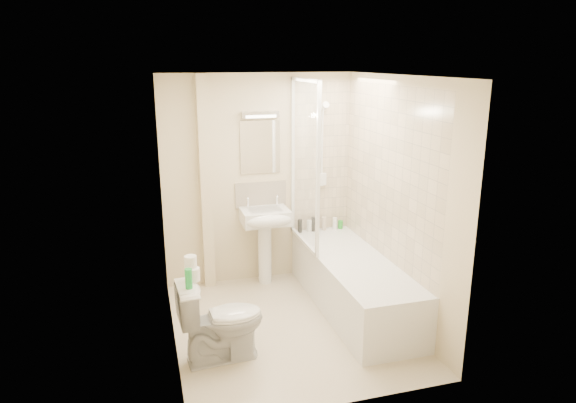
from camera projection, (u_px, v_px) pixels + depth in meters
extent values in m
plane|color=beige|center=(289.00, 326.00, 5.05)|extent=(2.50, 2.50, 0.00)
cube|color=beige|center=(259.00, 180.00, 5.89)|extent=(2.20, 0.02, 2.40)
cube|color=beige|center=(168.00, 219.00, 4.44)|extent=(0.02, 2.50, 2.40)
cube|color=beige|center=(397.00, 201.00, 5.03)|extent=(0.02, 2.50, 2.40)
cube|color=white|center=(289.00, 76.00, 4.41)|extent=(2.20, 2.50, 0.02)
cube|color=beige|center=(321.00, 157.00, 6.02)|extent=(0.70, 0.01, 1.75)
cube|color=beige|center=(388.00, 174.00, 5.15)|extent=(0.01, 2.10, 1.75)
cube|color=beige|center=(206.00, 185.00, 5.67)|extent=(0.12, 0.12, 2.40)
cube|color=beige|center=(261.00, 194.00, 5.93)|extent=(0.60, 0.02, 0.30)
cube|color=white|center=(260.00, 147.00, 5.78)|extent=(0.46, 0.01, 0.60)
cube|color=silver|center=(260.00, 114.00, 5.66)|extent=(0.42, 0.07, 0.07)
cube|color=white|center=(353.00, 283.00, 5.37)|extent=(0.70, 2.10, 0.55)
cube|color=white|center=(353.00, 264.00, 5.31)|extent=(0.56, 1.96, 0.05)
cube|color=white|center=(304.00, 164.00, 5.51)|extent=(0.01, 0.90, 1.80)
cube|color=white|center=(293.00, 157.00, 5.91)|extent=(0.04, 0.04, 1.80)
cube|color=white|center=(318.00, 173.00, 5.10)|extent=(0.04, 0.04, 1.80)
cube|color=white|center=(305.00, 80.00, 5.28)|extent=(0.04, 0.90, 0.04)
cube|color=white|center=(304.00, 241.00, 5.75)|extent=(0.04, 0.90, 0.03)
cylinder|color=white|center=(322.00, 147.00, 5.96)|extent=(0.02, 0.02, 0.90)
cylinder|color=white|center=(321.00, 185.00, 6.08)|extent=(0.05, 0.05, 0.02)
cylinder|color=white|center=(323.00, 108.00, 5.84)|extent=(0.05, 0.05, 0.02)
cylinder|color=white|center=(325.00, 106.00, 5.78)|extent=(0.08, 0.11, 0.11)
cube|color=white|center=(322.00, 179.00, 6.06)|extent=(0.10, 0.05, 0.14)
cylinder|color=white|center=(321.00, 143.00, 5.92)|extent=(0.01, 0.13, 0.84)
cylinder|color=white|center=(265.00, 253.00, 5.96)|extent=(0.15, 0.15, 0.72)
cube|color=white|center=(265.00, 216.00, 5.81)|extent=(0.53, 0.41, 0.16)
ellipsoid|color=white|center=(269.00, 221.00, 5.65)|extent=(0.53, 0.23, 0.16)
cube|color=silver|center=(265.00, 211.00, 5.80)|extent=(0.37, 0.27, 0.04)
cylinder|color=white|center=(248.00, 204.00, 5.83)|extent=(0.03, 0.03, 0.10)
cylinder|color=white|center=(277.00, 201.00, 5.92)|extent=(0.03, 0.03, 0.10)
sphere|color=white|center=(248.00, 199.00, 5.82)|extent=(0.04, 0.04, 0.04)
sphere|color=white|center=(277.00, 197.00, 5.91)|extent=(0.04, 0.04, 0.04)
cylinder|color=black|center=(300.00, 226.00, 6.08)|extent=(0.05, 0.05, 0.16)
cylinder|color=white|center=(309.00, 226.00, 6.12)|extent=(0.06, 0.06, 0.14)
cylinder|color=black|center=(314.00, 224.00, 6.13)|extent=(0.05, 0.05, 0.17)
cylinder|color=navy|center=(317.00, 225.00, 6.14)|extent=(0.05, 0.05, 0.15)
cylinder|color=beige|center=(324.00, 224.00, 6.16)|extent=(0.06, 0.06, 0.16)
cylinder|color=white|center=(335.00, 223.00, 6.21)|extent=(0.06, 0.06, 0.14)
cylinder|color=green|center=(340.00, 225.00, 6.23)|extent=(0.06, 0.06, 0.10)
imported|color=white|center=(221.00, 320.00, 4.42)|extent=(0.50, 0.77, 0.74)
cylinder|color=white|center=(193.00, 274.00, 4.30)|extent=(0.11, 0.11, 0.11)
cylinder|color=white|center=(191.00, 262.00, 4.30)|extent=(0.10, 0.10, 0.10)
cylinder|color=green|center=(189.00, 279.00, 4.15)|extent=(0.06, 0.06, 0.17)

